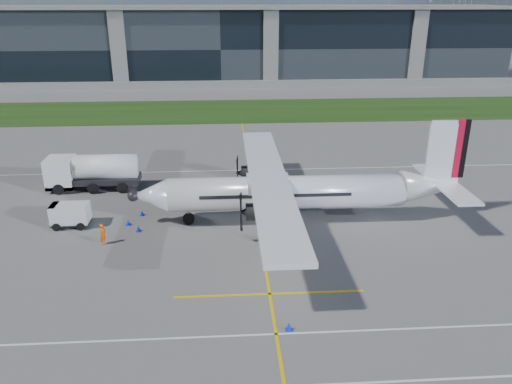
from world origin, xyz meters
TOP-DOWN VIEW (x-y plane):
  - ground at (0.00, 40.00)m, footprint 400.00×400.00m
  - grass_strip at (0.00, 48.00)m, footprint 400.00×18.00m
  - terminal_building at (0.00, 80.00)m, footprint 120.00×20.00m
  - tree_line at (0.00, 140.00)m, footprint 400.00×6.00m
  - pylon_east at (85.00, 150.00)m, footprint 9.00×4.60m
  - yellow_taxiway_centerline at (3.00, 10.00)m, footprint 0.20×70.00m
  - turboprop_aircraft at (6.32, 4.70)m, footprint 27.00×28.00m
  - fuel_tanker_truck at (-12.89, 13.44)m, footprint 9.09×2.96m
  - baggage_tug at (-12.17, 4.98)m, footprint 3.14×1.89m
  - ground_crew_person at (-8.86, 1.54)m, footprint 0.79×0.92m
  - safety_cone_stbdwing at (4.37, 18.03)m, footprint 0.36×0.36m
  - safety_cone_nose_stbd at (-6.78, 6.72)m, footprint 0.36×0.36m
  - safety_cone_nose_port at (-6.59, 3.60)m, footprint 0.36×0.36m
  - safety_cone_portwing at (3.75, -9.69)m, footprint 0.36×0.36m
  - safety_cone_fwd at (-7.61, 4.87)m, footprint 0.36×0.36m

SIDE VIEW (x-z plane):
  - ground at x=0.00m, z-range 0.00..0.00m
  - yellow_taxiway_centerline at x=3.00m, z-range 0.00..0.01m
  - grass_strip at x=0.00m, z-range 0.00..0.04m
  - safety_cone_stbdwing at x=4.37m, z-range 0.00..0.50m
  - safety_cone_nose_stbd at x=-6.78m, z-range 0.00..0.50m
  - safety_cone_nose_port at x=-6.59m, z-range 0.00..0.50m
  - safety_cone_portwing at x=3.75m, z-range 0.00..0.50m
  - safety_cone_fwd at x=-7.61m, z-range 0.00..0.50m
  - baggage_tug at x=-12.17m, z-range 0.00..1.89m
  - ground_crew_person at x=-8.86m, z-range 0.00..1.92m
  - fuel_tanker_truck at x=-12.89m, z-range 0.00..3.41m
  - tree_line at x=0.00m, z-range 0.00..6.00m
  - turboprop_aircraft at x=6.32m, z-range 0.00..8.40m
  - terminal_building at x=0.00m, z-range 0.00..15.00m
  - pylon_east at x=85.00m, z-range 0.00..30.00m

